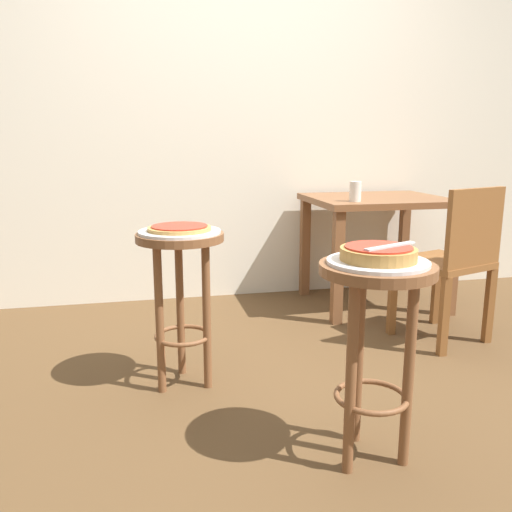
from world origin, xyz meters
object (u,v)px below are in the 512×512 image
at_px(serving_plate_middle, 180,232).
at_px(serving_plate_foreground, 378,262).
at_px(cup_near_edge, 355,191).
at_px(pizza_foreground, 378,253).
at_px(stool_middle, 181,275).
at_px(dining_table, 376,215).
at_px(stool_foreground, 375,318).
at_px(pizza_middle, 180,228).
at_px(pizza_server_knife, 390,246).
at_px(wooden_chair, 453,259).

bearing_deg(serving_plate_middle, serving_plate_foreground, -51.28).
bearing_deg(cup_near_edge, pizza_foreground, -110.10).
relative_size(pizza_foreground, stool_middle, 0.35).
bearing_deg(stool_middle, dining_table, 34.72).
xyz_separation_m(stool_foreground, pizza_middle, (-0.58, 0.72, 0.21)).
distance_m(stool_foreground, pizza_foreground, 0.22).
relative_size(serving_plate_foreground, cup_near_edge, 2.74).
bearing_deg(cup_near_edge, pizza_server_knife, -108.80).
relative_size(cup_near_edge, wooden_chair, 0.14).
distance_m(serving_plate_middle, wooden_chair, 1.49).
distance_m(pizza_middle, dining_table, 1.64).
bearing_deg(stool_foreground, pizza_server_knife, -33.69).
height_order(stool_middle, pizza_server_knife, pizza_server_knife).
relative_size(stool_middle, serving_plate_middle, 1.97).
distance_m(stool_foreground, pizza_middle, 0.94).
xyz_separation_m(pizza_middle, cup_near_edge, (1.10, 0.72, 0.07)).
distance_m(stool_foreground, wooden_chair, 1.28).
xyz_separation_m(stool_middle, pizza_middle, (0.00, 0.00, 0.21)).
relative_size(pizza_foreground, pizza_server_knife, 1.11).
bearing_deg(dining_table, pizza_foreground, -114.98).
bearing_deg(serving_plate_foreground, pizza_middle, 128.72).
xyz_separation_m(stool_middle, cup_near_edge, (1.10, 0.72, 0.27)).
distance_m(serving_plate_foreground, serving_plate_middle, 0.92).
bearing_deg(serving_plate_middle, dining_table, 34.72).
relative_size(dining_table, cup_near_edge, 7.19).
height_order(stool_foreground, serving_plate_middle, serving_plate_middle).
relative_size(dining_table, wooden_chair, 1.01).
height_order(stool_foreground, stool_middle, same).
relative_size(stool_foreground, pizza_foreground, 2.84).
bearing_deg(wooden_chair, serving_plate_middle, -172.07).
bearing_deg(pizza_server_knife, stool_middle, 105.68).
distance_m(stool_foreground, stool_middle, 0.92).
bearing_deg(pizza_server_knife, dining_table, 42.45).
relative_size(pizza_foreground, dining_table, 0.28).
xyz_separation_m(dining_table, pizza_server_knife, (-0.74, -1.67, 0.15)).
xyz_separation_m(stool_foreground, serving_plate_foreground, (0.00, 0.00, 0.19)).
relative_size(pizza_foreground, wooden_chair, 0.29).
bearing_deg(serving_plate_middle, stool_foreground, -51.28).
relative_size(pizza_foreground, serving_plate_middle, 0.69).
xyz_separation_m(serving_plate_foreground, dining_table, (0.77, 1.65, -0.10)).
bearing_deg(serving_plate_foreground, stool_middle, 128.72).
xyz_separation_m(serving_plate_middle, pizza_server_knife, (0.61, -0.74, 0.06)).
relative_size(pizza_foreground, pizza_middle, 0.90).
xyz_separation_m(stool_middle, serving_plate_middle, (0.00, 0.00, 0.19)).
distance_m(dining_table, pizza_server_knife, 1.83).
bearing_deg(serving_plate_middle, wooden_chair, 7.93).
bearing_deg(cup_near_edge, dining_table, 41.39).
distance_m(serving_plate_middle, pizza_server_knife, 0.96).
height_order(dining_table, cup_near_edge, cup_near_edge).
height_order(serving_plate_foreground, cup_near_edge, cup_near_edge).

